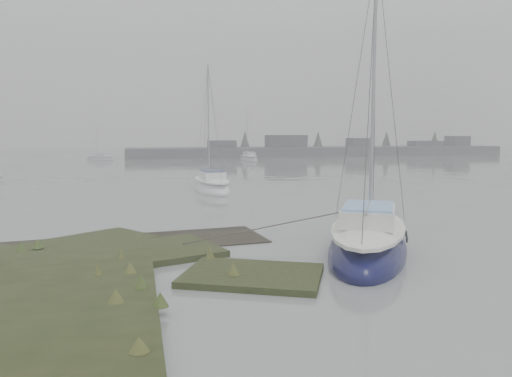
% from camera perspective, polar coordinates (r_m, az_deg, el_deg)
% --- Properties ---
extents(ground, '(160.00, 160.00, 0.00)m').
position_cam_1_polar(ground, '(43.00, -10.26, 1.35)').
color(ground, slate).
rests_on(ground, ground).
extents(far_shoreline, '(60.00, 8.00, 4.15)m').
position_cam_1_polar(far_shoreline, '(80.22, 7.94, 4.34)').
color(far_shoreline, '#4C4F51').
rests_on(far_shoreline, ground).
extents(sailboat_main, '(5.53, 7.42, 10.12)m').
position_cam_1_polar(sailboat_main, '(16.06, 12.69, -6.16)').
color(sailboat_main, '#0B0C35').
rests_on(sailboat_main, ground).
extents(sailboat_white, '(2.42, 6.29, 8.71)m').
position_cam_1_polar(sailboat_white, '(32.06, -5.09, 0.17)').
color(sailboat_white, white).
rests_on(sailboat_white, ground).
extents(sailboat_far_b, '(2.20, 5.51, 7.60)m').
position_cam_1_polar(sailboat_far_b, '(65.52, -0.83, 3.40)').
color(sailboat_far_b, '#9C9FA6').
rests_on(sailboat_far_b, ground).
extents(sailboat_far_c, '(4.43, 3.54, 6.14)m').
position_cam_1_polar(sailboat_far_c, '(69.88, -17.33, 3.26)').
color(sailboat_far_c, silver).
rests_on(sailboat_far_c, ground).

